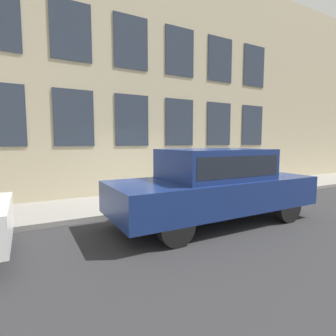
% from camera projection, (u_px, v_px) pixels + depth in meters
% --- Properties ---
extents(ground_plane, '(80.00, 80.00, 0.00)m').
position_uv_depth(ground_plane, '(164.00, 211.00, 7.40)').
color(ground_plane, '#2D2D30').
extents(sidewalk, '(2.44, 60.00, 0.12)m').
position_uv_depth(sidewalk, '(147.00, 201.00, 8.46)').
color(sidewalk, gray).
rests_on(sidewalk, ground_plane).
extents(building_facade, '(0.33, 40.00, 8.75)m').
position_uv_depth(building_facade, '(130.00, 73.00, 9.23)').
color(building_facade, '#C6B793').
rests_on(building_facade, ground_plane).
extents(fire_hydrant, '(0.33, 0.44, 0.75)m').
position_uv_depth(fire_hydrant, '(157.00, 191.00, 7.83)').
color(fire_hydrant, '#2D7260').
rests_on(fire_hydrant, sidewalk).
extents(person, '(0.29, 0.19, 1.20)m').
position_uv_depth(person, '(178.00, 177.00, 8.27)').
color(person, '#726651').
rests_on(person, sidewalk).
extents(parked_car_navy_near, '(1.96, 5.09, 1.78)m').
position_uv_depth(parked_car_navy_near, '(214.00, 182.00, 6.33)').
color(parked_car_navy_near, black).
rests_on(parked_car_navy_near, ground_plane).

